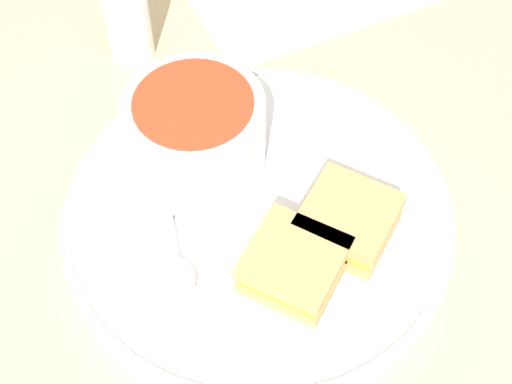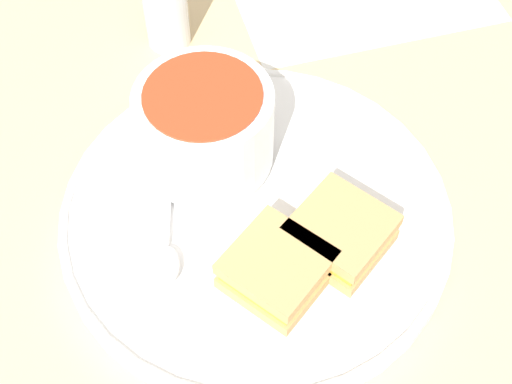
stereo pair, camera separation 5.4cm
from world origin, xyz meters
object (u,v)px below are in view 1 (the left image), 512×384
Objects in this scene: salt_shaker at (125,16)px; sandwich_half_near at (292,265)px; soup_bowl at (194,134)px; spoon at (175,268)px; sandwich_half_far at (346,220)px.

sandwich_half_near is at bearing 29.99° from salt_shaker.
soup_bowl is 0.11m from spoon.
salt_shaker reaches higher than spoon.
salt_shaker is at bearing -178.43° from spoon.
sandwich_half_near is at bearing -47.30° from sandwich_half_far.
sandwich_half_near is at bearing 75.59° from spoon.
sandwich_half_near is 0.29m from salt_shaker.
sandwich_half_far is 0.93× the size of salt_shaker.
soup_bowl is at bearing -119.63° from sandwich_half_far.
soup_bowl is 1.23× the size of sandwich_half_far.
salt_shaker is at bearing -150.01° from sandwich_half_near.
sandwich_half_near is 0.06m from sandwich_half_far.
spoon is 0.26m from salt_shaker.
salt_shaker is (-0.25, -0.15, 0.01)m from sandwich_half_near.
sandwich_half_far is (0.07, 0.11, -0.02)m from soup_bowl.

